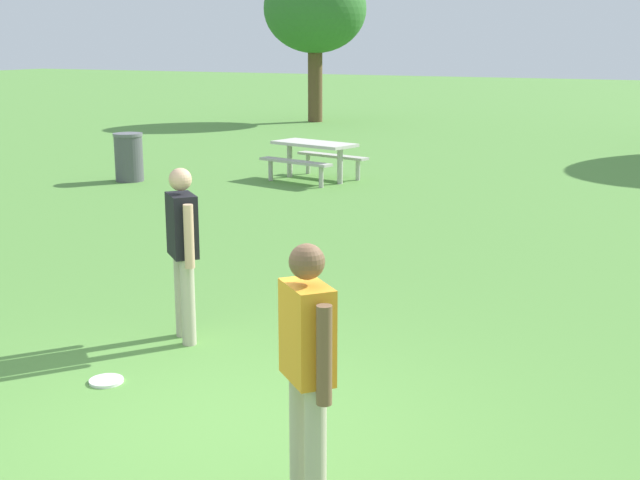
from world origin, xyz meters
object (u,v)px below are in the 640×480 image
at_px(person_catcher, 183,243).
at_px(picnic_table_far, 314,153).
at_px(person_thrower, 307,360).
at_px(frisbee, 106,381).
at_px(tree_tall_left, 315,10).
at_px(trash_can_beside_table, 129,157).

xyz_separation_m(person_catcher, picnic_table_far, (-3.17, 8.91, -0.38)).
height_order(person_thrower, person_catcher, same).
relative_size(frisbee, tree_tall_left, 0.05).
bearing_deg(person_thrower, person_catcher, 138.68).
distance_m(person_thrower, picnic_table_far, 12.33).
distance_m(frisbee, picnic_table_far, 10.56).
relative_size(frisbee, trash_can_beside_table, 0.29).
bearing_deg(picnic_table_far, trash_can_beside_table, -152.31).
distance_m(person_catcher, trash_can_beside_table, 9.67).
bearing_deg(tree_tall_left, person_catcher, -66.29).
bearing_deg(picnic_table_far, person_catcher, -70.43).
relative_size(picnic_table_far, tree_tall_left, 0.37).
bearing_deg(frisbee, trash_can_beside_table, 127.82).
height_order(person_thrower, frisbee, person_thrower).
distance_m(frisbee, tree_tall_left, 23.49).
distance_m(trash_can_beside_table, tree_tall_left, 13.70).
bearing_deg(person_catcher, tree_tall_left, 113.71).
bearing_deg(picnic_table_far, frisbee, -72.48).
relative_size(trash_can_beside_table, tree_tall_left, 0.18).
bearing_deg(person_catcher, person_thrower, -41.32).
xyz_separation_m(person_thrower, person_catcher, (-2.38, 2.09, 0.00)).
bearing_deg(trash_can_beside_table, person_catcher, -48.05).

